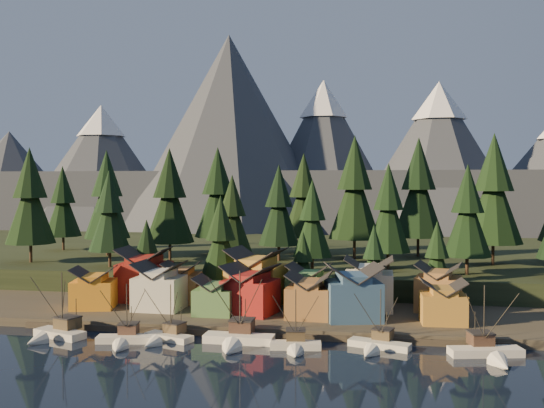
% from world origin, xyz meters
% --- Properties ---
extents(ground, '(500.00, 500.00, 0.00)m').
position_xyz_m(ground, '(0.00, 0.00, 0.00)').
color(ground, black).
rests_on(ground, ground).
extents(shore_strip, '(400.00, 50.00, 1.50)m').
position_xyz_m(shore_strip, '(0.00, 40.00, 0.75)').
color(shore_strip, '#383229').
rests_on(shore_strip, ground).
extents(hillside, '(420.00, 100.00, 6.00)m').
position_xyz_m(hillside, '(0.00, 90.00, 3.00)').
color(hillside, black).
rests_on(hillside, ground).
extents(dock, '(80.00, 4.00, 1.00)m').
position_xyz_m(dock, '(0.00, 16.50, 0.50)').
color(dock, '#3F372D').
rests_on(dock, ground).
extents(mountain_ridge, '(560.00, 190.00, 90.00)m').
position_xyz_m(mountain_ridge, '(-4.20, 213.59, 26.06)').
color(mountain_ridge, '#3F4551').
rests_on(mountain_ridge, ground).
extents(boat_0, '(9.65, 10.25, 11.69)m').
position_xyz_m(boat_0, '(-31.21, 8.72, 2.33)').
color(boat_0, beige).
rests_on(boat_0, ground).
extents(boat_1, '(9.60, 10.18, 10.12)m').
position_xyz_m(boat_1, '(-18.88, 7.65, 1.86)').
color(boat_1, silver).
rests_on(boat_1, ground).
extents(boat_2, '(8.64, 9.08, 9.83)m').
position_xyz_m(boat_2, '(-13.17, 10.11, 1.89)').
color(boat_2, beige).
rests_on(boat_2, ground).
extents(boat_3, '(11.31, 12.29, 12.47)m').
position_xyz_m(boat_3, '(-1.59, 10.25, 2.31)').
color(boat_3, white).
rests_on(boat_3, ground).
extents(boat_4, '(8.11, 8.65, 9.92)m').
position_xyz_m(boat_4, '(7.73, 8.84, 1.97)').
color(boat_4, beige).
rests_on(boat_4, ground).
extents(boat_5, '(9.90, 10.30, 9.88)m').
position_xyz_m(boat_5, '(19.74, 11.21, 1.76)').
color(boat_5, silver).
rests_on(boat_5, ground).
extents(boat_6, '(11.12, 11.73, 11.29)m').
position_xyz_m(boat_6, '(35.47, 9.57, 2.04)').
color(boat_6, white).
rests_on(boat_6, ground).
extents(house_front_0, '(9.04, 8.73, 7.61)m').
position_xyz_m(house_front_0, '(-32.72, 25.33, 5.50)').
color(house_front_0, orange).
rests_on(house_front_0, shore_strip).
extents(house_front_1, '(8.65, 8.32, 8.77)m').
position_xyz_m(house_front_1, '(-20.16, 26.39, 6.11)').
color(house_front_1, beige).
rests_on(house_front_1, shore_strip).
extents(house_front_2, '(6.97, 7.02, 6.78)m').
position_xyz_m(house_front_2, '(-8.89, 24.11, 5.06)').
color(house_front_2, '#4D7B42').
rests_on(house_front_2, shore_strip).
extents(house_front_3, '(10.40, 10.11, 8.80)m').
position_xyz_m(house_front_3, '(-2.79, 25.76, 6.13)').
color(house_front_3, maroon).
rests_on(house_front_3, shore_strip).
extents(house_front_4, '(7.82, 8.41, 7.77)m').
position_xyz_m(house_front_4, '(7.97, 24.67, 5.58)').
color(house_front_4, olive).
rests_on(house_front_4, shore_strip).
extents(house_front_5, '(10.72, 10.12, 9.49)m').
position_xyz_m(house_front_5, '(15.65, 23.87, 6.49)').
color(house_front_5, '#335479').
rests_on(house_front_5, shore_strip).
extents(house_front_6, '(7.56, 7.18, 7.24)m').
position_xyz_m(house_front_6, '(30.55, 24.05, 5.31)').
color(house_front_6, '#B07C2D').
rests_on(house_front_6, shore_strip).
extents(house_back_0, '(10.12, 9.76, 10.48)m').
position_xyz_m(house_back_0, '(-26.30, 34.43, 7.00)').
color(house_back_0, maroon).
rests_on(house_back_0, shore_strip).
extents(house_back_1, '(7.79, 7.87, 7.95)m').
position_xyz_m(house_back_1, '(-18.15, 33.27, 5.67)').
color(house_back_1, '#966135').
rests_on(house_back_1, shore_strip).
extents(house_back_2, '(11.69, 11.03, 10.79)m').
position_xyz_m(house_back_2, '(-3.43, 34.28, 7.17)').
color(house_back_2, gold).
rests_on(house_back_2, shore_strip).
extents(house_back_3, '(8.59, 7.81, 8.06)m').
position_xyz_m(house_back_3, '(6.92, 33.71, 5.73)').
color(house_back_3, '#4F8548').
rests_on(house_back_3, shore_strip).
extents(house_back_4, '(8.90, 8.55, 9.66)m').
position_xyz_m(house_back_4, '(18.13, 33.11, 6.57)').
color(house_back_4, beige).
rests_on(house_back_4, shore_strip).
extents(house_back_5, '(9.29, 9.36, 8.77)m').
position_xyz_m(house_back_5, '(30.71, 33.73, 6.10)').
color(house_back_5, olive).
rests_on(house_back_5, shore_strip).
extents(tree_hill_0, '(11.82, 11.82, 27.54)m').
position_xyz_m(tree_hill_0, '(-62.00, 52.00, 21.06)').
color(tree_hill_0, '#332319').
rests_on(tree_hill_0, hillside).
extents(tree_hill_1, '(11.85, 11.85, 27.60)m').
position_xyz_m(tree_hill_1, '(-50.00, 68.00, 21.09)').
color(tree_hill_1, '#332319').
rests_on(tree_hill_1, hillside).
extents(tree_hill_2, '(9.46, 9.46, 22.03)m').
position_xyz_m(tree_hill_2, '(-40.00, 48.00, 18.04)').
color(tree_hill_2, '#332319').
rests_on(tree_hill_2, hillside).
extents(tree_hill_3, '(11.81, 11.81, 27.51)m').
position_xyz_m(tree_hill_3, '(-30.00, 60.00, 21.04)').
color(tree_hill_3, '#332319').
rests_on(tree_hill_3, hillside).
extents(tree_hill_4, '(12.24, 12.24, 28.50)m').
position_xyz_m(tree_hill_4, '(-22.00, 75.00, 21.58)').
color(tree_hill_4, '#332319').
rests_on(tree_hill_4, hillside).
extents(tree_hill_5, '(8.95, 8.95, 20.85)m').
position_xyz_m(tree_hill_5, '(-12.00, 50.00, 17.39)').
color(tree_hill_5, '#332319').
rests_on(tree_hill_5, hillside).
extents(tree_hill_6, '(10.09, 10.09, 23.51)m').
position_xyz_m(tree_hill_6, '(-4.00, 65.00, 18.85)').
color(tree_hill_6, '#332319').
rests_on(tree_hill_6, hillside).
extents(tree_hill_7, '(8.51, 8.51, 19.83)m').
position_xyz_m(tree_hill_7, '(6.00, 48.00, 16.83)').
color(tree_hill_7, '#332319').
rests_on(tree_hill_7, hillside).
extents(tree_hill_8, '(13.27, 13.27, 30.91)m').
position_xyz_m(tree_hill_8, '(14.00, 72.00, 22.90)').
color(tree_hill_8, '#332319').
rests_on(tree_hill_8, hillside).
extents(tree_hill_9, '(10.04, 10.04, 23.38)m').
position_xyz_m(tree_hill_9, '(22.00, 55.00, 18.78)').
color(tree_hill_9, '#332319').
rests_on(tree_hill_9, hillside).
extents(tree_hill_10, '(13.21, 13.21, 30.77)m').
position_xyz_m(tree_hill_10, '(30.00, 80.00, 22.82)').
color(tree_hill_10, '#332319').
rests_on(tree_hill_10, hillside).
extents(tree_hill_11, '(9.86, 9.86, 22.96)m').
position_xyz_m(tree_hill_11, '(38.00, 50.00, 18.55)').
color(tree_hill_11, '#332319').
rests_on(tree_hill_11, hillside).
extents(tree_hill_12, '(13.10, 13.10, 30.52)m').
position_xyz_m(tree_hill_12, '(46.00, 66.00, 22.69)').
color(tree_hill_12, '#332319').
rests_on(tree_hill_12, hillside).
extents(tree_hill_15, '(11.61, 11.61, 27.04)m').
position_xyz_m(tree_hill_15, '(0.00, 82.00, 20.78)').
color(tree_hill_15, '#332319').
rests_on(tree_hill_15, hillside).
extents(tree_hill_16, '(10.21, 10.21, 23.79)m').
position_xyz_m(tree_hill_16, '(-68.00, 78.00, 19.00)').
color(tree_hill_16, '#332319').
rests_on(tree_hill_16, hillside).
extents(tree_shore_0, '(6.80, 6.80, 15.85)m').
position_xyz_m(tree_shore_0, '(-28.00, 40.00, 10.15)').
color(tree_shore_0, '#332319').
rests_on(tree_shore_0, shore_strip).
extents(tree_shore_1, '(9.03, 9.03, 21.04)m').
position_xyz_m(tree_shore_1, '(-12.00, 40.00, 12.99)').
color(tree_shore_1, '#332319').
rests_on(tree_shore_1, shore_strip).
extents(tree_shore_2, '(5.94, 5.94, 13.84)m').
position_xyz_m(tree_shore_2, '(5.00, 40.00, 9.05)').
color(tree_shore_2, '#332319').
rests_on(tree_shore_2, shore_strip).
extents(tree_shore_3, '(6.60, 6.60, 15.38)m').
position_xyz_m(tree_shore_3, '(19.00, 40.00, 9.90)').
color(tree_shore_3, '#332319').
rests_on(tree_shore_3, shore_strip).
extents(tree_shore_4, '(6.96, 6.96, 16.21)m').
position_xyz_m(tree_shore_4, '(31.00, 40.00, 10.35)').
color(tree_shore_4, '#332319').
rests_on(tree_shore_4, shore_strip).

